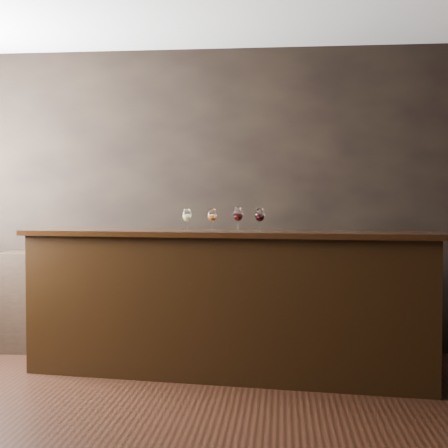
# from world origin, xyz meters

# --- Properties ---
(ground) EXTENTS (5.00, 5.00, 0.00)m
(ground) POSITION_xyz_m (0.00, 0.00, 0.00)
(ground) COLOR black
(ground) RESTS_ON ground
(room_shell) EXTENTS (5.02, 4.52, 2.81)m
(room_shell) POSITION_xyz_m (-0.23, 0.11, 1.81)
(room_shell) COLOR black
(room_shell) RESTS_ON ground
(bar_counter) EXTENTS (3.23, 1.07, 1.11)m
(bar_counter) POSITION_xyz_m (0.51, 1.40, 0.56)
(bar_counter) COLOR black
(bar_counter) RESTS_ON ground
(bar_top) EXTENTS (3.35, 1.16, 0.04)m
(bar_top) POSITION_xyz_m (0.51, 1.40, 1.13)
(bar_top) COLOR black
(bar_top) RESTS_ON bar_counter
(back_bar_shelf) EXTENTS (2.53, 0.40, 0.91)m
(back_bar_shelf) POSITION_xyz_m (-0.38, 2.03, 0.46)
(back_bar_shelf) COLOR black
(back_bar_shelf) RESTS_ON ground
(glass_white) EXTENTS (0.07, 0.07, 0.17)m
(glass_white) POSITION_xyz_m (0.18, 1.40, 1.27)
(glass_white) COLOR white
(glass_white) RESTS_ON bar_top
(glass_amber) EXTENTS (0.07, 0.07, 0.17)m
(glass_amber) POSITION_xyz_m (0.38, 1.40, 1.27)
(glass_amber) COLOR white
(glass_amber) RESTS_ON bar_top
(glass_red_a) EXTENTS (0.08, 0.08, 0.19)m
(glass_red_a) POSITION_xyz_m (0.59, 1.38, 1.28)
(glass_red_a) COLOR white
(glass_red_a) RESTS_ON bar_top
(glass_red_b) EXTENTS (0.08, 0.08, 0.18)m
(glass_red_b) POSITION_xyz_m (0.76, 1.37, 1.27)
(glass_red_b) COLOR white
(glass_red_b) RESTS_ON bar_top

